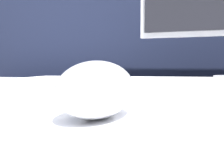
# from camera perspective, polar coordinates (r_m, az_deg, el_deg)

# --- Properties ---
(partition_panel) EXTENTS (5.00, 0.03, 1.13)m
(partition_panel) POSITION_cam_1_polar(r_m,az_deg,el_deg) (1.11, 17.49, -9.99)
(partition_panel) COLOR black
(partition_panel) RESTS_ON ground_plane
(computer_mouse_near) EXTENTS (0.07, 0.12, 0.05)m
(computer_mouse_near) POSITION_cam_1_polar(r_m,az_deg,el_deg) (0.26, -2.66, -0.96)
(computer_mouse_near) COLOR white
(computer_mouse_near) RESTS_ON desk
(keyboard) EXTENTS (0.47, 0.21, 0.02)m
(keyboard) POSITION_cam_1_polar(r_m,az_deg,el_deg) (0.48, 8.87, -0.44)
(keyboard) COLOR silver
(keyboard) RESTS_ON desk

